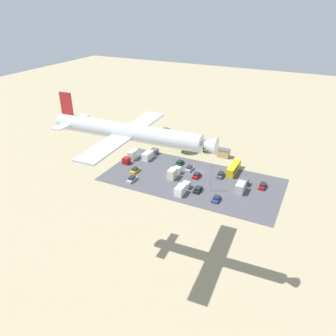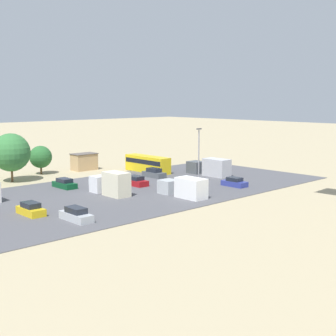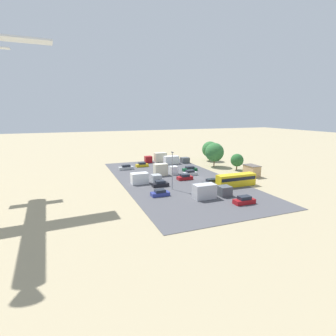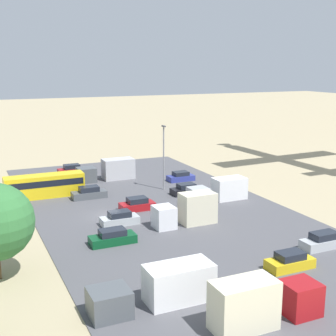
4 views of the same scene
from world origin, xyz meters
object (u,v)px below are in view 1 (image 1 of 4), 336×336
airplane (131,132)px  parked_car_6 (132,179)px  shed_building (223,153)px  parked_truck_0 (241,186)px  parked_truck_2 (131,156)px  bus (234,168)px  parked_truck_4 (150,154)px  parked_car_4 (221,175)px  parked_truck_3 (174,173)px  parked_car_3 (190,169)px  parked_car_7 (135,170)px  parked_car_2 (198,189)px  parked_car_5 (216,199)px  parked_car_0 (179,163)px  parked_car_1 (197,175)px  parked_car_8 (263,186)px  parked_truck_1 (182,189)px

airplane → parked_car_6: bearing=-149.2°
shed_building → airplane: 71.38m
parked_truck_0 → airplane: bearing=-107.3°
parked_truck_2 → airplane: airplane is taller
bus → parked_truck_4: 32.82m
parked_car_4 → parked_truck_3: (14.64, 7.33, 0.91)m
bus → parked_car_3: bus is taller
parked_car_7 → parked_truck_2: parked_truck_2 is taller
parked_truck_0 → parked_car_4: bearing=147.6°
parked_truck_0 → parked_truck_4: bearing=168.1°
parked_car_3 → parked_truck_2: 23.48m
parked_car_2 → parked_car_5: bearing=-20.2°
bus → parked_car_2: 19.03m
parked_car_0 → parked_car_1: parked_car_1 is taller
parked_car_7 → parked_truck_0: parked_truck_0 is taller
parked_truck_3 → airplane: (-10.04, 41.08, 31.03)m
parked_car_7 → parked_truck_3: size_ratio=0.60×
parked_car_2 → parked_car_4: parked_car_4 is taller
airplane → parked_car_1: bearing=-179.4°
shed_building → parked_car_8: bearing=137.9°
parked_car_7 → airplane: 55.34m
parked_car_2 → parked_truck_1: parked_truck_1 is taller
parked_car_7 → parked_truck_0: 37.65m
parked_truck_1 → airplane: bearing=-84.3°
parked_car_4 → parked_car_5: 15.62m
shed_building → bus: size_ratio=0.46×
parked_truck_0 → parked_car_0: bearing=163.3°
parked_truck_0 → parked_truck_4: 39.28m
parked_truck_4 → shed_building: bearing=27.5°
parked_truck_3 → bus: bearing=35.4°
parked_car_7 → parked_car_5: bearing=-8.9°
parked_truck_0 → parked_truck_2: (43.71, -3.00, 0.13)m
parked_car_2 → parked_car_8: parked_car_8 is taller
parked_car_4 → parked_truck_1: parked_truck_1 is taller
parked_truck_4 → parked_car_4: bearing=-5.0°
parked_car_5 → parked_truck_0: size_ratio=0.46×
bus → parked_car_7: bearing=26.0°
parked_car_5 → parked_car_1: bearing=-45.6°
parked_truck_0 → parked_truck_1: (16.64, 9.91, -0.13)m
bus → parked_car_6: bearing=36.3°
airplane → parked_truck_3: bearing=-169.3°
parked_car_0 → parked_car_5: 26.65m
parked_car_6 → parked_car_4: bearing=31.8°
parked_truck_3 → parked_truck_4: bearing=146.7°
parked_car_6 → parked_car_7: size_ratio=1.11×
parked_car_4 → parked_truck_4: (29.70, -2.57, 0.64)m
parked_car_2 → parked_car_7: bearing=174.4°
parked_car_6 → parked_truck_1: 18.26m
parked_truck_3 → shed_building: bearing=65.6°
parked_truck_0 → parked_car_2: bearing=-150.2°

